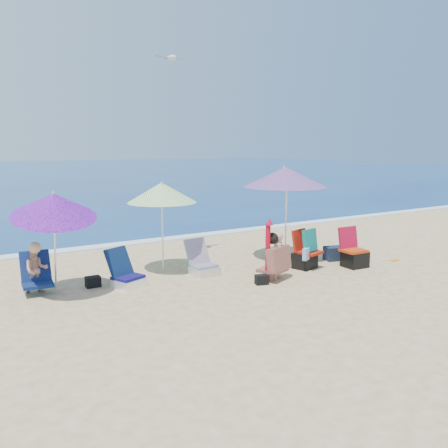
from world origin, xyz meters
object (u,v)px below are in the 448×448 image
umbrella_turquoise (285,177)px  person_left (36,269)px  chair_navy (126,277)px  umbrella_striped (162,193)px  chair_rainbow (202,265)px  camp_chair_right (305,254)px  person_center (277,257)px  camp_chair_left (354,255)px  umbrella_blue (54,205)px  seagull (172,58)px  furled_umbrella (268,247)px

umbrella_turquoise → person_left: 5.84m
chair_navy → umbrella_striped: bearing=29.0°
chair_rainbow → camp_chair_right: (2.22, -0.81, 0.13)m
person_center → umbrella_striped: bearing=133.9°
camp_chair_right → person_center: (-1.12, -0.38, 0.15)m
chair_navy → camp_chair_left: (4.97, -1.32, 0.07)m
umbrella_blue → person_left: umbrella_blue is taller
umbrella_striped → chair_rainbow: bearing=-43.8°
camp_chair_left → seagull: bearing=139.0°
person_center → person_left: size_ratio=1.01×
umbrella_turquoise → umbrella_striped: 3.02m
chair_rainbow → camp_chair_left: bearing=-21.8°
umbrella_turquoise → furled_umbrella: size_ratio=1.81×
camp_chair_left → person_center: 2.17m
chair_navy → camp_chair_right: size_ratio=0.90×
umbrella_turquoise → seagull: size_ratio=3.25×
camp_chair_left → umbrella_blue: bearing=167.6°
umbrella_turquoise → umbrella_striped: (-2.96, 0.54, -0.26)m
umbrella_striped → seagull: 3.17m
chair_navy → camp_chair_left: size_ratio=0.91×
umbrella_striped → camp_chair_left: bearing=-26.2°
umbrella_blue → camp_chair_left: 6.56m
furled_umbrella → person_center: furled_umbrella is taller
person_left → umbrella_blue: bearing=-58.1°
camp_chair_left → umbrella_striped: bearing=153.8°
umbrella_turquoise → camp_chair_right: 1.91m
camp_chair_left → person_center: size_ratio=0.91×
person_left → seagull: 5.51m
chair_navy → camp_chair_left: 5.14m
umbrella_turquoise → chair_navy: (-4.03, -0.05, -1.82)m
umbrella_striped → camp_chair_left: 4.59m
umbrella_blue → furled_umbrella: size_ratio=1.56×
furled_umbrella → person_left: 4.51m
seagull → camp_chair_left: bearing=-41.0°
umbrella_blue → person_left: bearing=121.9°
chair_rainbow → furled_umbrella: bearing=-54.1°
furled_umbrella → camp_chair_left: 2.44m
furled_umbrella → chair_rainbow: size_ratio=1.78×
chair_rainbow → camp_chair_right: 2.37m
umbrella_turquoise → camp_chair_left: 2.41m
umbrella_striped → chair_rainbow: (0.64, -0.62, -1.56)m
furled_umbrella → umbrella_striped: bearing=129.7°
umbrella_turquoise → chair_navy: 4.42m
chair_navy → camp_chair_right: camp_chair_right is taller
umbrella_blue → seagull: 4.52m
umbrella_turquoise → person_center: (-1.22, -1.26, -1.53)m
chair_navy → seagull: seagull is taller
camp_chair_right → person_left: size_ratio=0.93×
umbrella_striped → camp_chair_right: size_ratio=2.19×
camp_chair_right → person_left: 5.67m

